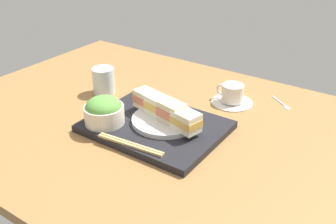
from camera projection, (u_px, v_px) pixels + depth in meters
ground_plane at (155, 126)px, 120.06cm from camera, size 140.00×100.00×3.00cm
serving_tray at (155, 127)px, 114.66cm from camera, size 38.78×29.64×2.11cm
sandwich_plate at (166, 120)px, 114.53cm from camera, size 19.88×19.88×1.42cm
sandwich_nearmost at (147, 99)px, 118.92cm from camera, size 8.81×6.92×5.49cm
sandwich_inner_near at (159, 106)px, 114.87cm from camera, size 9.11×7.24×5.67cm
sandwich_inner_far at (172, 112)px, 110.77cm from camera, size 8.94×7.25×6.05cm
sandwich_farmost at (186, 121)px, 106.89cm from camera, size 8.71×6.92×5.49cm
salad_bowl at (104, 111)px, 112.78cm from camera, size 11.71×11.71×8.24cm
chopsticks_pair at (130, 144)px, 103.54cm from camera, size 20.28×3.33×0.70cm
coffee_cup at (232, 95)px, 129.44cm from camera, size 13.83×13.83×6.60cm
drinking_glass at (104, 81)px, 135.65cm from camera, size 7.72×7.72×9.16cm
teaspoon at (284, 105)px, 128.61cm from camera, size 8.97×7.43×0.80cm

